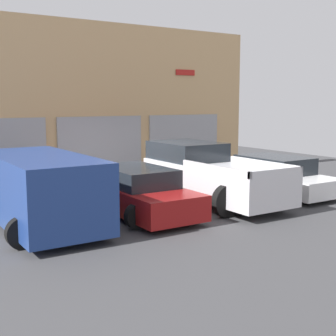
% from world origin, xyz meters
% --- Properties ---
extents(ground_plane, '(28.00, 28.00, 0.00)m').
position_xyz_m(ground_plane, '(0.00, 0.00, 0.00)').
color(ground_plane, '#3D3D3F').
extents(shophouse_building, '(12.84, 0.68, 5.86)m').
position_xyz_m(shophouse_building, '(-0.01, 3.29, 2.86)').
color(shophouse_building, tan).
rests_on(shophouse_building, ground).
extents(pickup_truck, '(2.54, 5.17, 1.74)m').
position_xyz_m(pickup_truck, '(1.31, -1.48, 0.83)').
color(pickup_truck, silver).
rests_on(pickup_truck, ground).
extents(sedan_white, '(2.20, 4.26, 1.24)m').
position_xyz_m(sedan_white, '(3.94, -1.71, 0.58)').
color(sedan_white, white).
rests_on(sedan_white, ground).
extents(sedan_side, '(2.40, 4.47, 1.76)m').
position_xyz_m(sedan_side, '(-3.94, -1.74, 0.95)').
color(sedan_side, navy).
rests_on(sedan_side, ground).
extents(van_right, '(2.12, 4.34, 1.27)m').
position_xyz_m(van_right, '(-1.31, -1.72, 0.60)').
color(van_right, maroon).
rests_on(van_right, ground).
extents(parking_stripe_left, '(0.12, 2.20, 0.01)m').
position_xyz_m(parking_stripe_left, '(-2.63, -1.74, 0.00)').
color(parking_stripe_left, gold).
rests_on(parking_stripe_left, ground).
extents(parking_stripe_centre, '(0.12, 2.20, 0.01)m').
position_xyz_m(parking_stripe_centre, '(0.00, -1.74, 0.00)').
color(parking_stripe_centre, gold).
rests_on(parking_stripe_centre, ground).
extents(parking_stripe_right, '(0.12, 2.20, 0.01)m').
position_xyz_m(parking_stripe_right, '(2.63, -1.74, 0.00)').
color(parking_stripe_right, gold).
rests_on(parking_stripe_right, ground).
extents(parking_stripe_far_right, '(0.12, 2.20, 0.01)m').
position_xyz_m(parking_stripe_far_right, '(5.26, -1.74, 0.00)').
color(parking_stripe_far_right, gold).
rests_on(parking_stripe_far_right, ground).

